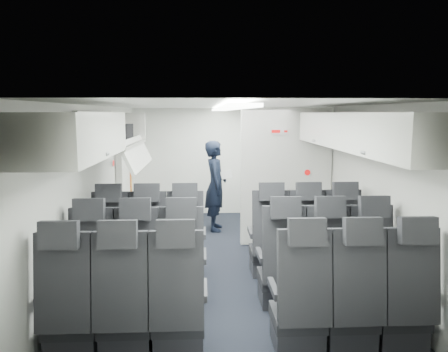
{
  "coord_description": "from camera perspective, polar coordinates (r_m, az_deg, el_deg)",
  "views": [
    {
      "loc": [
        -0.3,
        -5.85,
        2.05
      ],
      "look_at": [
        0.0,
        0.4,
        1.15
      ],
      "focal_mm": 35.0,
      "sensor_mm": 36.0,
      "label": 1
    }
  ],
  "objects": [
    {
      "name": "cabin_shell",
      "position": [
        5.93,
        0.19,
        -0.8
      ],
      "size": [
        3.41,
        6.01,
        2.16
      ],
      "color": "black",
      "rests_on": "ground"
    },
    {
      "name": "seat_row_front",
      "position": [
        5.57,
        0.47,
        -9.01
      ],
      "size": [
        3.33,
        0.56,
        1.24
      ],
      "color": "#262729",
      "rests_on": "cabin_shell"
    },
    {
      "name": "seat_row_mid",
      "position": [
        4.72,
        1.1,
        -12.24
      ],
      "size": [
        3.33,
        0.56,
        1.24
      ],
      "color": "#262729",
      "rests_on": "cabin_shell"
    },
    {
      "name": "seat_row_rear",
      "position": [
        3.89,
        2.03,
        -16.87
      ],
      "size": [
        3.33,
        0.56,
        1.24
      ],
      "color": "#262729",
      "rests_on": "cabin_shell"
    },
    {
      "name": "overhead_bin_left_rear",
      "position": [
        4.0,
        -18.76,
        5.01
      ],
      "size": [
        0.53,
        1.8,
        0.4
      ],
      "color": "silver",
      "rests_on": "cabin_shell"
    },
    {
      "name": "overhead_bin_left_front_open",
      "position": [
        5.72,
        -14.32,
        4.8
      ],
      "size": [
        0.64,
        1.7,
        0.72
      ],
      "color": "#9E9E93",
      "rests_on": "cabin_shell"
    },
    {
      "name": "overhead_bin_right_rear",
      "position": [
        4.21,
        21.17,
        5.03
      ],
      "size": [
        0.53,
        1.8,
        0.4
      ],
      "color": "silver",
      "rests_on": "cabin_shell"
    },
    {
      "name": "overhead_bin_right_front",
      "position": [
        5.85,
        14.22,
        6.08
      ],
      "size": [
        0.53,
        1.7,
        0.4
      ],
      "color": "silver",
      "rests_on": "cabin_shell"
    },
    {
      "name": "bulkhead_partition",
      "position": [
        6.84,
        8.07,
        -0.08
      ],
      "size": [
        1.4,
        0.15,
        2.13
      ],
      "color": "silver",
      "rests_on": "cabin_shell"
    },
    {
      "name": "galley_unit",
      "position": [
        8.73,
        5.51,
        0.92
      ],
      "size": [
        0.85,
        0.52,
        1.9
      ],
      "color": "#939399",
      "rests_on": "cabin_shell"
    },
    {
      "name": "boarding_door",
      "position": [
        7.6,
        -12.87,
        -0.3
      ],
      "size": [
        0.12,
        1.27,
        1.86
      ],
      "color": "silver",
      "rests_on": "cabin_shell"
    },
    {
      "name": "flight_attendant",
      "position": [
        7.65,
        -1.11,
        -1.28
      ],
      "size": [
        0.4,
        0.59,
        1.58
      ],
      "primitive_type": "imported",
      "rotation": [
        0.0,
        0.0,
        1.54
      ],
      "color": "black",
      "rests_on": "ground"
    },
    {
      "name": "carry_on_bag",
      "position": [
        5.86,
        -13.93,
        5.51
      ],
      "size": [
        0.42,
        0.33,
        0.23
      ],
      "primitive_type": "cube",
      "rotation": [
        0.0,
        0.0,
        -0.18
      ],
      "color": "black",
      "rests_on": "overhead_bin_left_front_open"
    },
    {
      "name": "papers",
      "position": [
        7.58,
        0.33,
        0.19
      ],
      "size": [
        0.19,
        0.05,
        0.14
      ],
      "primitive_type": "cube",
      "rotation": [
        0.0,
        0.0,
        -0.16
      ],
      "color": "white",
      "rests_on": "flight_attendant"
    }
  ]
}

